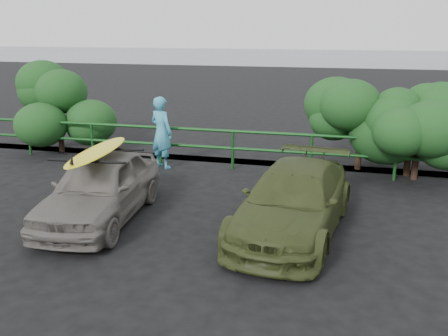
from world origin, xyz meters
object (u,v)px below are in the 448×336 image
(sedan, at_px, (100,188))
(man, at_px, (161,132))
(olive_vehicle, at_px, (294,201))
(guardrail, at_px, (196,147))
(surfboard, at_px, (97,151))

(sedan, xyz_separation_m, man, (-0.20, 3.74, 0.31))
(olive_vehicle, bearing_deg, sedan, -169.05)
(man, bearing_deg, olive_vehicle, 162.11)
(guardrail, relative_size, surfboard, 5.59)
(guardrail, relative_size, olive_vehicle, 3.44)
(sedan, xyz_separation_m, surfboard, (0.00, -0.00, 0.71))
(olive_vehicle, distance_m, surfboard, 3.72)
(sedan, bearing_deg, olive_vehicle, -0.57)
(olive_vehicle, height_order, man, man)
(guardrail, xyz_separation_m, surfboard, (-0.62, -4.04, 0.82))
(man, relative_size, surfboard, 0.75)
(surfboard, bearing_deg, olive_vehicle, -0.57)
(sedan, bearing_deg, guardrail, 76.35)
(man, xyz_separation_m, surfboard, (0.20, -3.74, 0.40))
(sedan, xyz_separation_m, olive_vehicle, (3.63, 0.28, -0.04))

